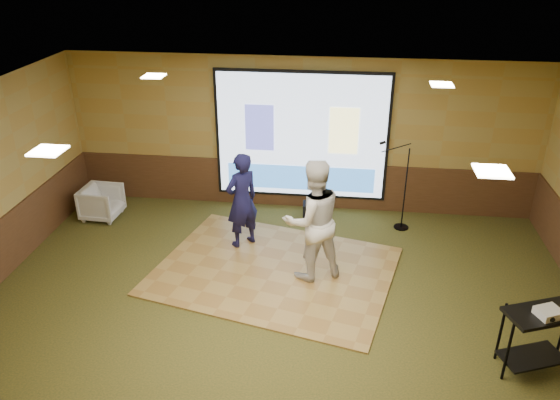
# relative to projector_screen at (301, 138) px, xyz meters

# --- Properties ---
(ground) EXTENTS (9.00, 9.00, 0.00)m
(ground) POSITION_rel_projector_screen_xyz_m (0.00, -3.44, -1.47)
(ground) COLOR #2B3216
(ground) RESTS_ON ground
(room_shell) EXTENTS (9.04, 7.04, 3.02)m
(room_shell) POSITION_rel_projector_screen_xyz_m (0.00, -3.44, 0.62)
(room_shell) COLOR #A38A44
(room_shell) RESTS_ON ground
(wainscot_back) EXTENTS (9.00, 0.04, 0.95)m
(wainscot_back) POSITION_rel_projector_screen_xyz_m (0.00, 0.04, -1.00)
(wainscot_back) COLOR #442A16
(wainscot_back) RESTS_ON ground
(projector_screen) EXTENTS (3.32, 0.06, 2.52)m
(projector_screen) POSITION_rel_projector_screen_xyz_m (0.00, 0.00, 0.00)
(projector_screen) COLOR black
(projector_screen) RESTS_ON room_shell
(downlight_nw) EXTENTS (0.32, 0.32, 0.02)m
(downlight_nw) POSITION_rel_projector_screen_xyz_m (-2.20, -1.64, 1.50)
(downlight_nw) COLOR #FFE9BF
(downlight_nw) RESTS_ON room_shell
(downlight_ne) EXTENTS (0.32, 0.32, 0.02)m
(downlight_ne) POSITION_rel_projector_screen_xyz_m (2.20, -1.64, 1.50)
(downlight_ne) COLOR #FFE9BF
(downlight_ne) RESTS_ON room_shell
(downlight_sw) EXTENTS (0.32, 0.32, 0.02)m
(downlight_sw) POSITION_rel_projector_screen_xyz_m (-2.20, -4.94, 1.50)
(downlight_sw) COLOR #FFE9BF
(downlight_sw) RESTS_ON room_shell
(downlight_se) EXTENTS (0.32, 0.32, 0.02)m
(downlight_se) POSITION_rel_projector_screen_xyz_m (2.20, -4.94, 1.50)
(downlight_se) COLOR #FFE9BF
(downlight_se) RESTS_ON room_shell
(dance_floor) EXTENTS (4.28, 3.62, 0.03)m
(dance_floor) POSITION_rel_projector_screen_xyz_m (-0.21, -2.40, -1.46)
(dance_floor) COLOR olive
(dance_floor) RESTS_ON ground
(player_left) EXTENTS (0.73, 0.73, 1.71)m
(player_left) POSITION_rel_projector_screen_xyz_m (-0.87, -1.63, -0.60)
(player_left) COLOR #14133C
(player_left) RESTS_ON dance_floor
(player_right) EXTENTS (1.19, 1.09, 1.98)m
(player_right) POSITION_rel_projector_screen_xyz_m (0.40, -2.46, -0.46)
(player_right) COLOR silver
(player_right) RESTS_ON dance_floor
(av_table) EXTENTS (0.87, 0.46, 0.91)m
(av_table) POSITION_rel_projector_screen_xyz_m (3.28, -4.25, -0.84)
(av_table) COLOR black
(av_table) RESTS_ON ground
(projector) EXTENTS (0.35, 0.33, 0.09)m
(projector) POSITION_rel_projector_screen_xyz_m (3.31, -4.32, -0.51)
(projector) COLOR silver
(projector) RESTS_ON av_table
(mic_stand) EXTENTS (0.67, 0.27, 1.71)m
(mic_stand) POSITION_rel_projector_screen_xyz_m (1.91, -0.64, -0.98)
(mic_stand) COLOR black
(mic_stand) RESTS_ON ground
(banquet_chair) EXTENTS (0.74, 0.72, 0.64)m
(banquet_chair) POSITION_rel_projector_screen_xyz_m (-3.76, -0.92, -1.16)
(banquet_chair) COLOR gray
(banquet_chair) RESTS_ON ground
(duffel_bag) EXTENTS (0.47, 0.34, 0.28)m
(duffel_bag) POSITION_rel_projector_screen_xyz_m (0.31, -0.38, -1.34)
(duffel_bag) COLOR black
(duffel_bag) RESTS_ON ground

